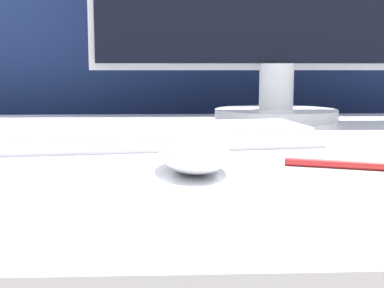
% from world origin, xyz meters
% --- Properties ---
extents(partition_panel, '(5.00, 0.03, 1.39)m').
position_xyz_m(partition_panel, '(0.00, 0.56, 0.69)').
color(partition_panel, navy).
rests_on(partition_panel, ground_plane).
extents(computer_mouse_near, '(0.07, 0.13, 0.04)m').
position_xyz_m(computer_mouse_near, '(-0.06, -0.18, 0.79)').
color(computer_mouse_near, white).
rests_on(computer_mouse_near, desk).
extents(keyboard, '(0.47, 0.19, 0.02)m').
position_xyz_m(keyboard, '(-0.12, -0.01, 0.79)').
color(keyboard, white).
rests_on(keyboard, desk).
extents(pen, '(0.13, 0.05, 0.01)m').
position_xyz_m(pen, '(0.10, -0.18, 0.78)').
color(pen, red).
rests_on(pen, desk).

